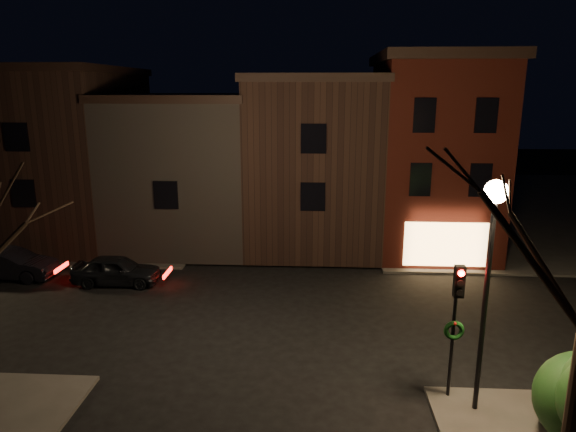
% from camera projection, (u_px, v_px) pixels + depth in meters
% --- Properties ---
extents(ground, '(120.00, 120.00, 0.00)m').
position_uv_depth(ground, '(273.00, 315.00, 20.57)').
color(ground, black).
rests_on(ground, ground).
extents(sidewalk_far_right, '(30.00, 30.00, 0.12)m').
position_uv_depth(sidewalk_far_right, '(559.00, 208.00, 38.80)').
color(sidewalk_far_right, '#2D2B28').
rests_on(sidewalk_far_right, ground).
extents(sidewalk_far_left, '(30.00, 30.00, 0.12)m').
position_uv_depth(sidewalk_far_left, '(46.00, 201.00, 41.05)').
color(sidewalk_far_left, '#2D2B28').
rests_on(sidewalk_far_left, ground).
extents(corner_building, '(6.50, 8.50, 10.50)m').
position_uv_depth(corner_building, '(433.00, 153.00, 27.99)').
color(corner_building, '#3E110B').
rests_on(corner_building, ground).
extents(row_building_a, '(7.30, 10.30, 9.40)m').
position_uv_depth(row_building_a, '(314.00, 160.00, 29.49)').
color(row_building_a, black).
rests_on(row_building_a, ground).
extents(row_building_b, '(7.80, 10.30, 8.40)m').
position_uv_depth(row_building_b, '(190.00, 167.00, 30.01)').
color(row_building_b, black).
rests_on(row_building_b, ground).
extents(row_building_c, '(7.30, 10.30, 9.90)m').
position_uv_depth(row_building_c, '(68.00, 154.00, 30.24)').
color(row_building_c, black).
rests_on(row_building_c, ground).
extents(street_lamp_near, '(0.60, 0.60, 6.48)m').
position_uv_depth(street_lamp_near, '(492.00, 235.00, 13.15)').
color(street_lamp_near, black).
rests_on(street_lamp_near, sidewalk_near_right).
extents(traffic_signal, '(0.58, 0.38, 4.05)m').
position_uv_depth(traffic_signal, '(456.00, 311.00, 14.24)').
color(traffic_signal, black).
rests_on(traffic_signal, sidewalk_near_right).
extents(parked_car_a, '(4.03, 1.69, 1.36)m').
position_uv_depth(parked_car_a, '(117.00, 270.00, 23.65)').
color(parked_car_a, black).
rests_on(parked_car_a, ground).
extents(parked_car_b, '(4.37, 1.68, 1.42)m').
position_uv_depth(parked_car_b, '(10.00, 264.00, 24.34)').
color(parked_car_b, black).
rests_on(parked_car_b, ground).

